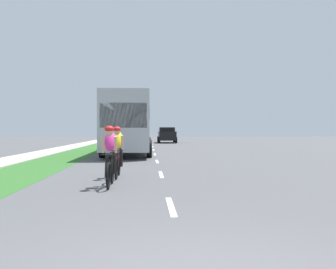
# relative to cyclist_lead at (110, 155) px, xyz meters

# --- Properties ---
(ground_plane) EXTENTS (120.00, 120.00, 0.00)m
(ground_plane) POSITION_rel_cyclist_lead_xyz_m (1.42, 13.78, -0.81)
(ground_plane) COLOR #4C4C4F
(grass_verge) EXTENTS (2.51, 70.00, 0.01)m
(grass_verge) POSITION_rel_cyclist_lead_xyz_m (-3.39, 13.78, -0.81)
(grass_verge) COLOR #2D6026
(grass_verge) RESTS_ON ground_plane
(sidewalk_concrete) EXTENTS (1.89, 70.00, 0.10)m
(sidewalk_concrete) POSITION_rel_cyclist_lead_xyz_m (-5.59, 13.78, -0.81)
(sidewalk_concrete) COLOR #B2ADA3
(sidewalk_concrete) RESTS_ON ground_plane
(lane_markings_center) EXTENTS (0.12, 52.71, 0.01)m
(lane_markings_center) POSITION_rel_cyclist_lead_xyz_m (1.42, 17.78, -0.81)
(lane_markings_center) COLOR white
(lane_markings_center) RESTS_ON ground_plane
(cyclist_lead) EXTENTS (0.42, 1.72, 1.58)m
(cyclist_lead) POSITION_rel_cyclist_lead_xyz_m (0.00, 0.00, 0.00)
(cyclist_lead) COLOR black
(cyclist_lead) RESTS_ON ground_plane
(cyclist_trailing) EXTENTS (0.42, 1.72, 1.58)m
(cyclist_trailing) POSITION_rel_cyclist_lead_xyz_m (0.04, 1.87, 0.00)
(cyclist_trailing) COLOR black
(cyclist_trailing) RESTS_ON ground_plane
(bus_silver) EXTENTS (2.78, 11.60, 3.48)m
(bus_silver) POSITION_rel_cyclist_lead_xyz_m (-0.18, 13.85, 1.17)
(bus_silver) COLOR #A5A8AD
(bus_silver) RESTS_ON ground_plane
(suv_black) EXTENTS (2.15, 4.70, 1.79)m
(suv_black) POSITION_rel_cyclist_lead_xyz_m (3.23, 33.15, 0.14)
(suv_black) COLOR black
(suv_black) RESTS_ON ground_plane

